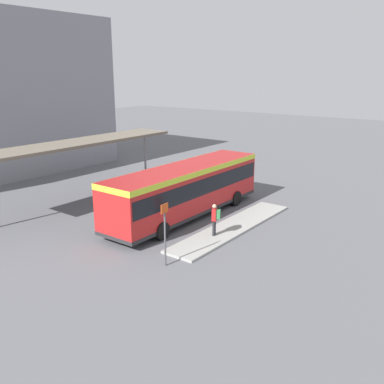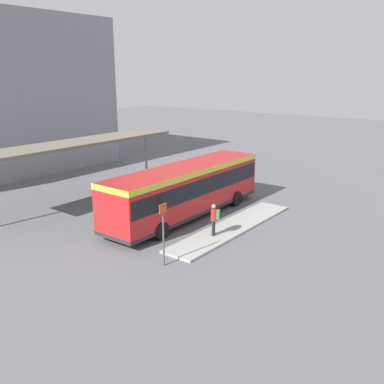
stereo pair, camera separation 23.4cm
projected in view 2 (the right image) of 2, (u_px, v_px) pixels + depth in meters
The scene contains 8 objects.
ground_plane at pixel (186, 216), 24.84m from camera, with size 120.00×120.00×0.00m, color #5B5B60.
curb_island at pixel (233, 227), 22.93m from camera, with size 9.72×1.80×0.12m.
city_bus at pixel (186, 187), 24.37m from camera, with size 11.47×2.75×2.97m.
pedestrian_waiting at pixel (214, 218), 21.38m from camera, with size 0.49×0.52×1.63m.
bicycle_red at pixel (231, 175), 33.12m from camera, with size 0.48×1.68×0.73m.
bicycle_yellow at pixel (222, 173), 33.56m from camera, with size 0.48×1.80×0.77m.
station_shelter at pixel (80, 143), 26.56m from camera, with size 13.88×2.67×3.94m.
platform_sign at pixel (163, 232), 18.11m from camera, with size 0.44×0.08×2.80m.
Camera 2 is at (-18.37, -14.69, 8.11)m, focal length 40.00 mm.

